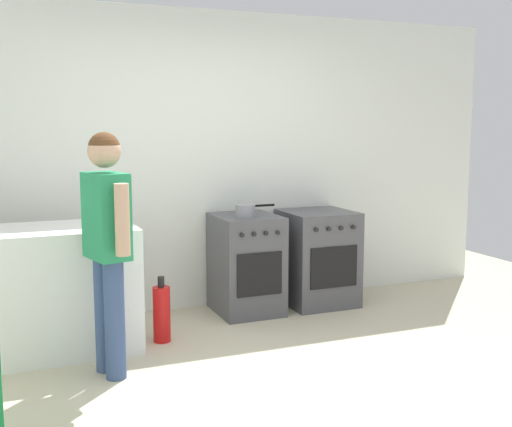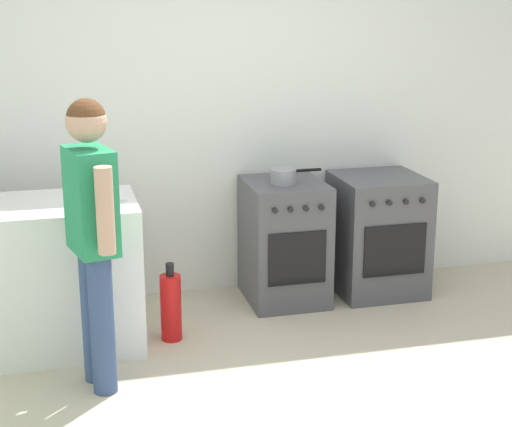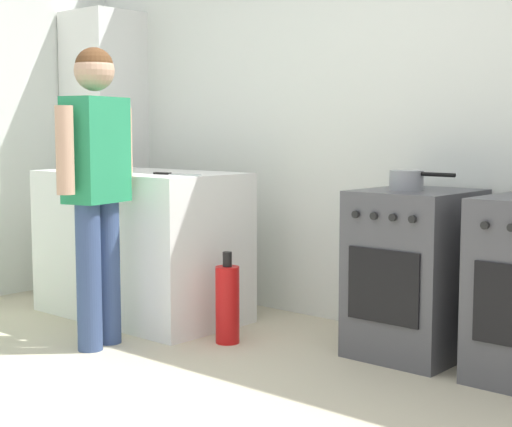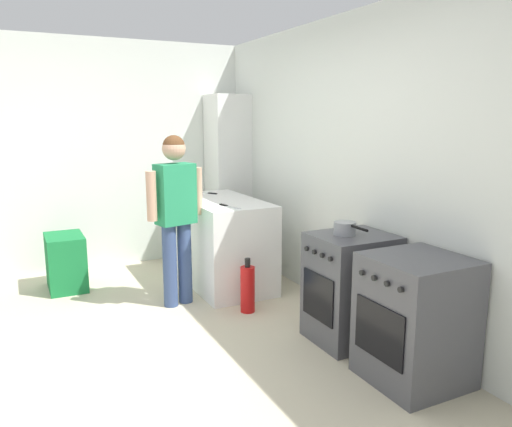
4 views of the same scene
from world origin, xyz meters
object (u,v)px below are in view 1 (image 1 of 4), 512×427
object	(u,v)px
oven_left	(246,264)
pot	(246,210)
oven_right	(318,257)
person	(107,234)
knife_chef	(104,226)
fire_extinguisher	(162,313)

from	to	relation	value
oven_left	pot	size ratio (longest dim) A/B	2.42
oven_right	person	bearing A→B (deg)	-154.24
oven_right	pot	world-z (taller)	pot
pot	person	distance (m)	1.60
oven_right	person	xyz separation A→B (m)	(-2.03, -0.98, 0.51)
oven_right	knife_chef	world-z (taller)	knife_chef
oven_right	person	world-z (taller)	person
oven_left	oven_right	size ratio (longest dim) A/B	1.00
knife_chef	fire_extinguisher	bearing A→B (deg)	0.09
pot	person	bearing A→B (deg)	-144.81
pot	knife_chef	xyz separation A→B (m)	(-1.25, -0.42, 0.00)
knife_chef	person	distance (m)	0.51
oven_left	fire_extinguisher	world-z (taller)	oven_left
oven_left	fire_extinguisher	bearing A→B (deg)	-151.22
oven_right	pot	distance (m)	0.86
oven_right	fire_extinguisher	distance (m)	1.65
oven_left	pot	world-z (taller)	pot
person	pot	bearing A→B (deg)	35.19
oven_right	pot	bearing A→B (deg)	-175.62
pot	knife_chef	bearing A→B (deg)	-161.29
oven_left	pot	bearing A→B (deg)	-113.55
oven_left	person	xyz separation A→B (m)	(-1.34, -0.98, 0.51)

